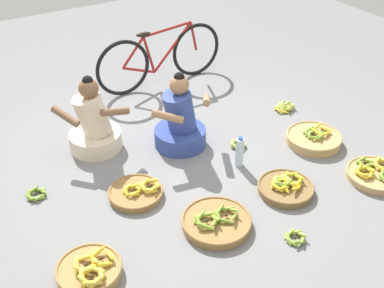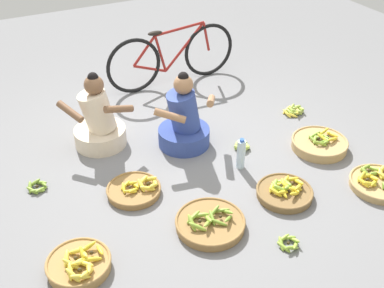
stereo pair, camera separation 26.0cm
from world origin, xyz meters
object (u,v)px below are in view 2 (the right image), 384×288
(banana_basket_mid_right, at_px, (285,192))
(loose_bananas_front_left, at_px, (37,187))
(banana_basket_mid_left, at_px, (79,264))
(loose_bananas_front_center, at_px, (242,146))
(loose_bananas_front_right, at_px, (288,243))
(banana_basket_back_center, at_px, (135,190))
(banana_basket_back_right, at_px, (380,183))
(loose_bananas_back_left, at_px, (294,111))
(banana_basket_near_bicycle, at_px, (210,223))
(vendor_woman_front, at_px, (184,122))
(vendor_woman_behind, at_px, (99,123))
(water_bottle, at_px, (241,154))
(bicycle_leaning, at_px, (172,57))
(banana_basket_near_vendor, at_px, (320,144))

(banana_basket_mid_right, relative_size, loose_bananas_front_left, 2.46)
(banana_basket_mid_right, xyz_separation_m, banana_basket_mid_left, (-1.83, 0.00, 0.01))
(loose_bananas_front_center, distance_m, loose_bananas_front_left, 2.00)
(loose_bananas_front_left, height_order, loose_bananas_front_right, loose_bananas_front_right)
(banana_basket_back_center, xyz_separation_m, banana_basket_back_right, (2.00, -0.91, 0.01))
(loose_bananas_back_left, xyz_separation_m, loose_bananas_front_center, (-0.90, -0.33, -0.00))
(banana_basket_mid_right, bearing_deg, banana_basket_near_bicycle, -176.62)
(banana_basket_near_bicycle, xyz_separation_m, loose_bananas_front_center, (0.82, 0.83, -0.02))
(vendor_woman_front, relative_size, loose_bananas_back_left, 2.89)
(banana_basket_mid_right, bearing_deg, loose_bananas_front_left, 150.77)
(vendor_woman_front, xyz_separation_m, banana_basket_mid_right, (0.43, -1.13, -0.21))
(banana_basket_back_center, bearing_deg, banana_basket_mid_right, -28.38)
(vendor_woman_front, bearing_deg, vendor_woman_behind, 153.01)
(loose_bananas_back_left, height_order, water_bottle, water_bottle)
(banana_basket_back_center, relative_size, banana_basket_mid_left, 1.01)
(vendor_woman_behind, height_order, banana_basket_mid_right, vendor_woman_behind)
(loose_bananas_back_left, xyz_separation_m, loose_bananas_front_right, (-1.28, -1.62, -0.00))
(loose_bananas_front_left, xyz_separation_m, loose_bananas_front_right, (1.60, -1.57, 0.00))
(banana_basket_back_center, distance_m, banana_basket_mid_right, 1.32)
(bicycle_leaning, xyz_separation_m, loose_bananas_back_left, (0.91, -1.30, -0.33))
(loose_bananas_front_left, relative_size, water_bottle, 0.64)
(bicycle_leaning, distance_m, banana_basket_mid_right, 2.44)
(banana_basket_mid_right, xyz_separation_m, loose_bananas_back_left, (0.95, 1.12, -0.02))
(banana_basket_mid_left, relative_size, loose_bananas_back_left, 1.72)
(vendor_woman_behind, xyz_separation_m, loose_bananas_front_center, (1.24, -0.72, -0.23))
(bicycle_leaning, bearing_deg, loose_bananas_front_center, -89.74)
(banana_basket_mid_left, bearing_deg, banana_basket_near_bicycle, -2.49)
(banana_basket_mid_right, xyz_separation_m, banana_basket_near_bicycle, (-0.77, -0.05, -0.00))
(vendor_woman_behind, xyz_separation_m, loose_bananas_back_left, (2.14, -0.39, -0.23))
(vendor_woman_behind, bearing_deg, bicycle_leaning, 36.45)
(banana_basket_near_bicycle, height_order, loose_bananas_front_right, banana_basket_near_bicycle)
(vendor_woman_behind, xyz_separation_m, loose_bananas_front_right, (0.86, -2.01, -0.23))
(vendor_woman_behind, xyz_separation_m, banana_basket_near_bicycle, (0.42, -1.56, -0.21))
(banana_basket_near_vendor, bearing_deg, vendor_woman_behind, 151.09)
(loose_bananas_front_center, relative_size, loose_bananas_front_right, 0.98)
(bicycle_leaning, bearing_deg, vendor_woman_behind, -143.55)
(banana_basket_back_center, height_order, banana_basket_mid_right, banana_basket_mid_right)
(banana_basket_near_bicycle, bearing_deg, banana_basket_mid_left, 177.51)
(banana_basket_near_vendor, xyz_separation_m, loose_bananas_front_center, (-0.70, 0.35, -0.03))
(banana_basket_near_bicycle, xyz_separation_m, loose_bananas_front_right, (0.44, -0.45, -0.02))
(banana_basket_near_vendor, height_order, loose_bananas_back_left, banana_basket_near_vendor)
(banana_basket_mid_left, xyz_separation_m, loose_bananas_front_center, (1.89, 0.79, -0.03))
(vendor_woman_behind, height_order, banana_basket_back_right, vendor_woman_behind)
(banana_basket_mid_left, bearing_deg, water_bottle, 17.32)
(vendor_woman_front, distance_m, banana_basket_mid_left, 1.81)
(bicycle_leaning, xyz_separation_m, banana_basket_near_vendor, (0.70, -1.98, -0.30))
(banana_basket_near_vendor, distance_m, banana_basket_mid_left, 2.62)
(loose_bananas_front_center, xyz_separation_m, water_bottle, (-0.18, -0.25, 0.12))
(vendor_woman_front, relative_size, water_bottle, 2.53)
(vendor_woman_front, height_order, vendor_woman_behind, vendor_woman_front)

